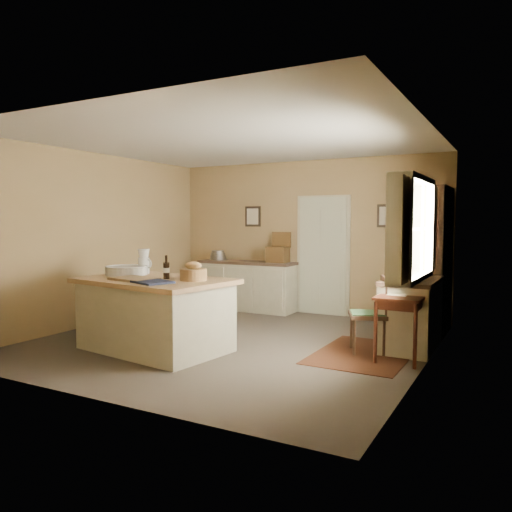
{
  "coord_description": "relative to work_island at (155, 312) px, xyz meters",
  "views": [
    {
      "loc": [
        3.44,
        -5.73,
        1.63
      ],
      "look_at": [
        0.18,
        0.33,
        1.15
      ],
      "focal_mm": 35.0,
      "sensor_mm": 36.0,
      "label": 1
    }
  ],
  "objects": [
    {
      "name": "wall_back",
      "position": [
        0.65,
        3.34,
        0.87
      ],
      "size": [
        5.0,
        0.1,
        2.7
      ],
      "primitive_type": "cube",
      "color": "#9D7F54",
      "rests_on": "ground"
    },
    {
      "name": "wall_right",
      "position": [
        3.15,
        0.84,
        0.87
      ],
      "size": [
        0.1,
        5.0,
        2.7
      ],
      "primitive_type": "cube",
      "color": "#9D7F54",
      "rests_on": "ground"
    },
    {
      "name": "ceiling",
      "position": [
        0.65,
        0.84,
        2.22
      ],
      "size": [
        5.0,
        5.0,
        0.0
      ],
      "primitive_type": "plane",
      "color": "silver",
      "rests_on": "wall_back"
    },
    {
      "name": "shelving_unit",
      "position": [
        3.01,
        2.73,
        0.58
      ],
      "size": [
        0.36,
        0.96,
        2.13
      ],
      "color": "#332015",
      "rests_on": "ground"
    },
    {
      "name": "framed_prints",
      "position": [
        0.85,
        3.32,
        1.24
      ],
      "size": [
        2.82,
        0.02,
        0.38
      ],
      "color": "black",
      "rests_on": "ground"
    },
    {
      "name": "wall_left",
      "position": [
        -1.85,
        0.84,
        0.87
      ],
      "size": [
        0.1,
        5.0,
        2.7
      ],
      "primitive_type": "cube",
      "color": "#9D7F54",
      "rests_on": "ground"
    },
    {
      "name": "door",
      "position": [
        1.0,
        3.31,
        0.57
      ],
      "size": [
        0.97,
        0.06,
        2.11
      ],
      "primitive_type": "cube",
      "color": "beige",
      "rests_on": "ground"
    },
    {
      "name": "work_island",
      "position": [
        0.0,
        0.0,
        0.0
      ],
      "size": [
        2.05,
        1.48,
        1.2
      ],
      "rotation": [
        0.0,
        0.0,
        -0.14
      ],
      "color": "beige",
      "rests_on": "ground"
    },
    {
      "name": "desk_chair",
      "position": [
        2.42,
        1.14,
        -0.01
      ],
      "size": [
        0.57,
        0.57,
        0.94
      ],
      "primitive_type": null,
      "rotation": [
        0.0,
        0.0,
        0.4
      ],
      "color": "#332015",
      "rests_on": "ground"
    },
    {
      "name": "writing_desk",
      "position": [
        2.85,
        1.09,
        0.18
      ],
      "size": [
        0.52,
        0.85,
        0.82
      ],
      "color": "#36160C",
      "rests_on": "ground"
    },
    {
      "name": "wall_front",
      "position": [
        0.65,
        -1.66,
        0.87
      ],
      "size": [
        5.0,
        0.1,
        2.7
      ],
      "primitive_type": "cube",
      "color": "#9D7F54",
      "rests_on": "ground"
    },
    {
      "name": "rug",
      "position": [
        2.4,
        1.04,
        -0.48
      ],
      "size": [
        1.12,
        1.61,
        0.01
      ],
      "primitive_type": "cube",
      "rotation": [
        0.0,
        0.0,
        -0.01
      ],
      "color": "#44210D",
      "rests_on": "ground"
    },
    {
      "name": "sideboard",
      "position": [
        -0.36,
        3.04,
        -0.0
      ],
      "size": [
        1.84,
        0.52,
        1.18
      ],
      "color": "beige",
      "rests_on": "ground"
    },
    {
      "name": "window",
      "position": [
        3.08,
        0.64,
        1.07
      ],
      "size": [
        0.25,
        1.99,
        1.12
      ],
      "color": "beige",
      "rests_on": "ground"
    },
    {
      "name": "ground",
      "position": [
        0.65,
        0.84,
        -0.48
      ],
      "size": [
        5.0,
        5.0,
        0.0
      ],
      "primitive_type": "plane",
      "color": "#53483F",
      "rests_on": "ground"
    },
    {
      "name": "right_cabinet",
      "position": [
        2.85,
        1.59,
        -0.02
      ],
      "size": [
        0.63,
        1.14,
        0.99
      ],
      "color": "beige",
      "rests_on": "ground"
    }
  ]
}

